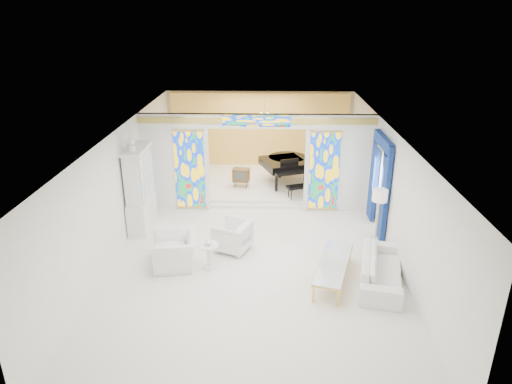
{
  "coord_description": "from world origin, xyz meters",
  "views": [
    {
      "loc": [
        0.36,
        -11.1,
        5.8
      ],
      "look_at": [
        0.03,
        0.2,
        1.28
      ],
      "focal_mm": 32.0,
      "sensor_mm": 36.0,
      "label": 1
    }
  ],
  "objects_px": {
    "armchair_left": "(175,250)",
    "tv_console": "(241,175)",
    "sofa": "(381,269)",
    "armchair_right": "(232,236)",
    "grand_piano": "(286,163)",
    "china_cabinet": "(140,189)",
    "coffee_table": "(334,264)"
  },
  "relations": [
    {
      "from": "china_cabinet",
      "to": "armchair_right",
      "type": "xyz_separation_m",
      "value": [
        2.66,
        -1.26,
        -0.78
      ]
    },
    {
      "from": "armchair_left",
      "to": "china_cabinet",
      "type": "bearing_deg",
      "value": -156.87
    },
    {
      "from": "sofa",
      "to": "grand_piano",
      "type": "distance_m",
      "value": 6.37
    },
    {
      "from": "armchair_left",
      "to": "coffee_table",
      "type": "xyz_separation_m",
      "value": [
        3.75,
        -0.62,
        0.04
      ]
    },
    {
      "from": "sofa",
      "to": "grand_piano",
      "type": "bearing_deg",
      "value": 31.07
    },
    {
      "from": "china_cabinet",
      "to": "grand_piano",
      "type": "distance_m",
      "value": 5.38
    },
    {
      "from": "sofa",
      "to": "coffee_table",
      "type": "height_order",
      "value": "sofa"
    },
    {
      "from": "sofa",
      "to": "coffee_table",
      "type": "xyz_separation_m",
      "value": [
        -1.09,
        0.02,
        0.09
      ]
    },
    {
      "from": "china_cabinet",
      "to": "sofa",
      "type": "relative_size",
      "value": 1.2
    },
    {
      "from": "armchair_left",
      "to": "coffee_table",
      "type": "bearing_deg",
      "value": 70.38
    },
    {
      "from": "sofa",
      "to": "grand_piano",
      "type": "xyz_separation_m",
      "value": [
        -1.99,
        6.03,
        0.54
      ]
    },
    {
      "from": "coffee_table",
      "to": "armchair_right",
      "type": "bearing_deg",
      "value": 150.35
    },
    {
      "from": "sofa",
      "to": "tv_console",
      "type": "distance_m",
      "value": 6.56
    },
    {
      "from": "china_cabinet",
      "to": "grand_piano",
      "type": "xyz_separation_m",
      "value": [
        4.18,
        3.37,
        -0.29
      ]
    },
    {
      "from": "china_cabinet",
      "to": "tv_console",
      "type": "relative_size",
      "value": 4.28
    },
    {
      "from": "sofa",
      "to": "coffee_table",
      "type": "relative_size",
      "value": 1.05
    },
    {
      "from": "china_cabinet",
      "to": "armchair_right",
      "type": "relative_size",
      "value": 3.17
    },
    {
      "from": "china_cabinet",
      "to": "armchair_left",
      "type": "height_order",
      "value": "china_cabinet"
    },
    {
      "from": "china_cabinet",
      "to": "sofa",
      "type": "xyz_separation_m",
      "value": [
        6.17,
        -2.66,
        -0.84
      ]
    },
    {
      "from": "china_cabinet",
      "to": "coffee_table",
      "type": "relative_size",
      "value": 1.26
    },
    {
      "from": "china_cabinet",
      "to": "armchair_right",
      "type": "bearing_deg",
      "value": -25.3
    },
    {
      "from": "sofa",
      "to": "grand_piano",
      "type": "height_order",
      "value": "grand_piano"
    },
    {
      "from": "china_cabinet",
      "to": "grand_piano",
      "type": "height_order",
      "value": "china_cabinet"
    },
    {
      "from": "coffee_table",
      "to": "grand_piano",
      "type": "bearing_deg",
      "value": 98.53
    },
    {
      "from": "armchair_right",
      "to": "sofa",
      "type": "relative_size",
      "value": 0.38
    },
    {
      "from": "china_cabinet",
      "to": "tv_console",
      "type": "bearing_deg",
      "value": 47.34
    },
    {
      "from": "armchair_left",
      "to": "grand_piano",
      "type": "bearing_deg",
      "value": 141.84
    },
    {
      "from": "coffee_table",
      "to": "grand_piano",
      "type": "distance_m",
      "value": 6.09
    },
    {
      "from": "sofa",
      "to": "armchair_right",
      "type": "bearing_deg",
      "value": 81.04
    },
    {
      "from": "armchair_left",
      "to": "tv_console",
      "type": "height_order",
      "value": "tv_console"
    },
    {
      "from": "coffee_table",
      "to": "china_cabinet",
      "type": "bearing_deg",
      "value": 152.59
    },
    {
      "from": "armchair_left",
      "to": "sofa",
      "type": "height_order",
      "value": "armchair_left"
    }
  ]
}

